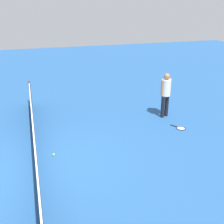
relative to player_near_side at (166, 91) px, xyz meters
The scene contains 5 objects.
ground_plane 5.45m from the player_near_side, 114.67° to the left, with size 40.00×40.00×0.00m, color #265693.
court_net 5.38m from the player_near_side, 114.67° to the left, with size 10.09×0.09×1.07m.
player_near_side is the anchor object (origin of this frame).
tennis_racket_near_player 1.52m from the player_near_side, behind, with size 0.59×0.44×0.03m.
tennis_ball_midcourt 4.81m from the player_near_side, 111.50° to the left, with size 0.07×0.07×0.07m, color #C6E033.
Camera 1 is at (-6.73, -0.08, 4.23)m, focal length 44.96 mm.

